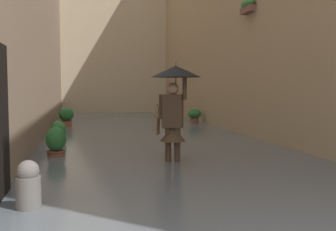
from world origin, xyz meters
name	(u,v)px	position (x,y,z in m)	size (l,w,h in m)	color
ground_plane	(142,139)	(0.00, -10.10, 0.00)	(60.00, 60.00, 0.00)	slate
flood_water	(142,136)	(0.00, -10.10, 0.10)	(6.63, 26.20, 0.19)	slate
building_facade_far	(113,31)	(0.00, -21.10, 4.84)	(9.43, 1.80, 9.69)	beige
person_wading	(174,96)	(0.11, -5.25, 1.46)	(0.97, 0.97, 2.11)	black
potted_plant_far_right	(59,132)	(2.48, -9.06, 0.40)	(0.41, 0.41, 0.71)	brown
potted_plant_mid_right	(56,145)	(2.39, -6.40, 0.42)	(0.42, 0.42, 0.80)	brown
potted_plant_near_right	(66,118)	(2.41, -12.91, 0.50)	(0.54, 0.54, 0.87)	#9E563D
potted_plant_mid_left	(194,117)	(-2.52, -12.96, 0.46)	(0.54, 0.54, 0.76)	brown
mooring_bollard	(29,193)	(2.48, -2.71, 0.38)	(0.29, 0.29, 0.77)	slate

